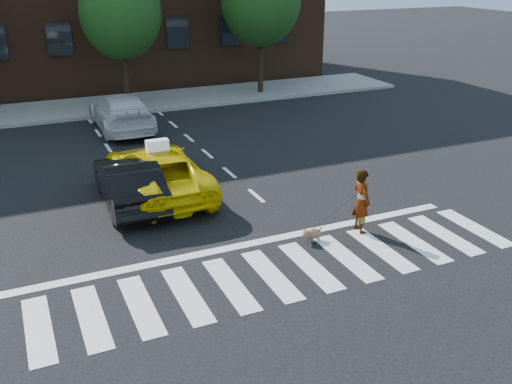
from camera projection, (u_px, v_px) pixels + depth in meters
ground at (271, 275)px, 12.91m from camera, size 120.00×120.00×0.00m
crosswalk at (271, 275)px, 12.91m from camera, size 13.00×2.40×0.01m
stop_line at (244, 245)px, 14.26m from camera, size 12.00×0.30×0.01m
sidewalk_far at (116, 105)px, 27.66m from camera, size 30.00×4.00×0.15m
tree_mid at (120, 2)px, 25.62m from camera, size 3.69×3.69×7.10m
taxi at (157, 172)px, 17.09m from camera, size 2.42×5.25×1.46m
black_sedan at (129, 182)px, 16.39m from camera, size 1.62×4.33×1.41m
white_suv at (121, 112)px, 23.71m from camera, size 2.09×5.13×1.49m
woman at (361, 201)px, 14.69m from camera, size 0.43×0.63×1.71m
dog at (312, 234)px, 14.38m from camera, size 0.64×0.32×0.36m
taxi_sign at (157, 145)px, 16.58m from camera, size 0.65×0.28×0.32m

